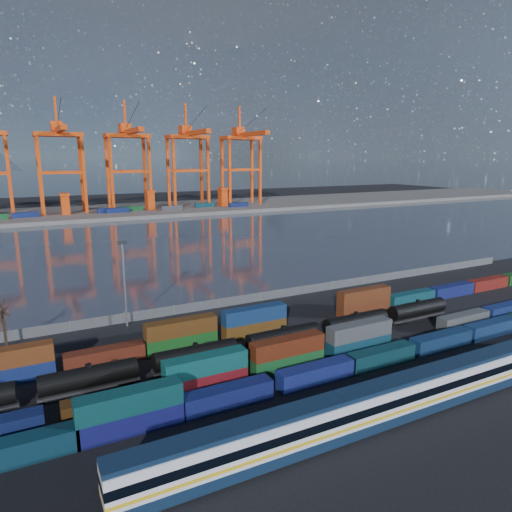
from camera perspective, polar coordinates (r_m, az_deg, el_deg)
name	(u,v)px	position (r m, az deg, el deg)	size (l,w,h in m)	color
ground	(336,346)	(81.24, 9.96, -10.98)	(700.00, 700.00, 0.00)	black
harbor_water	(164,244)	(173.17, -11.49, 1.49)	(700.00, 700.00, 0.00)	#333B4A
far_quay	(111,212)	(274.52, -17.62, 5.31)	(700.00, 70.00, 2.00)	#514F4C
distant_mountains	(47,96)	(1673.08, -24.69, 17.75)	(2470.00, 1100.00, 520.00)	#1E2630
passenger_train	(421,392)	(63.79, 19.93, -15.64)	(78.00, 3.21, 5.51)	silver
container_row_south	(252,386)	(63.31, -0.47, -15.94)	(140.58, 2.50, 5.34)	#45494A
container_row_mid	(313,351)	(73.52, 7.13, -11.74)	(140.73, 2.42, 5.16)	#45484B
container_row_north	(269,321)	(85.19, 1.66, -8.07)	(141.83, 2.48, 5.28)	navy
tanker_string	(196,356)	(71.94, -7.53, -12.26)	(106.49, 2.90, 4.15)	black
waterfront_fence	(260,297)	(103.04, 0.51, -5.11)	(160.12, 0.12, 2.20)	#595B5E
bare_tree	(4,325)	(88.14, -28.98, -7.53)	(2.17, 2.23, 8.54)	black
yard_light_mast	(124,279)	(89.28, -16.15, -2.82)	(1.60, 0.40, 16.60)	slate
gantry_cranes	(95,145)	(265.10, -19.53, 13.00)	(198.89, 45.87, 62.12)	#F04810
quay_containers	(95,211)	(258.32, -19.49, 5.29)	(172.58, 10.99, 2.60)	navy
straddle_carriers	(109,201)	(263.60, -17.87, 6.52)	(140.00, 7.00, 11.10)	#F04810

